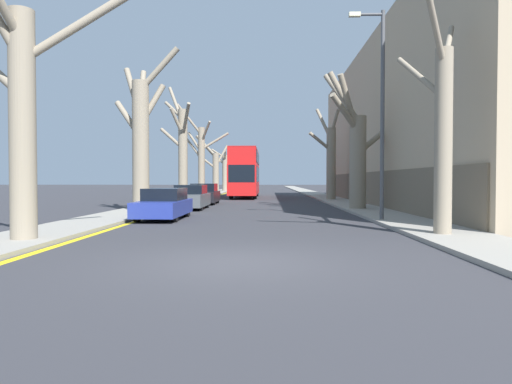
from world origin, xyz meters
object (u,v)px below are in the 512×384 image
street_tree_left_5 (224,171)px  parked_car_2 (204,194)px  street_tree_left_0 (23,108)px  street_tree_left_4 (214,168)px  parked_car_1 (191,198)px  lamp_post (380,105)px  double_decker_bus (245,171)px  street_tree_left_1 (141,137)px  street_tree_left_2 (182,149)px  street_tree_left_3 (201,157)px  parked_car_0 (164,204)px  street_tree_right_2 (330,159)px  street_tree_right_0 (442,126)px  street_tree_right_1 (356,148)px

street_tree_left_5 → parked_car_2: street_tree_left_5 is taller
street_tree_left_0 → street_tree_left_4: (-0.16, 43.71, -0.43)m
street_tree_left_0 → parked_car_1: size_ratio=1.74×
street_tree_left_5 → lamp_post: 49.41m
double_decker_bus → parked_car_2: (-2.24, -11.92, -1.87)m
street_tree_left_1 → parked_car_2: (1.98, 8.40, -3.17)m
lamp_post → street_tree_left_2: bearing=125.1°
street_tree_left_3 → parked_car_1: size_ratio=2.10×
double_decker_bus → street_tree_left_5: bearing=100.4°
double_decker_bus → parked_car_2: bearing=-100.6°
parked_car_0 → street_tree_left_5: bearing=92.4°
parked_car_1 → parked_car_2: (0.00, 5.44, 0.01)m
street_tree_right_2 → parked_car_1: street_tree_right_2 is taller
street_tree_left_1 → parked_car_0: bearing=-61.4°
street_tree_left_1 → street_tree_right_0: 14.90m
street_tree_left_4 → street_tree_left_2: bearing=-89.3°
street_tree_left_5 → parked_car_0: bearing=-87.6°
street_tree_right_1 → lamp_post: (-0.42, -7.03, 1.20)m
double_decker_bus → parked_car_1: bearing=-97.3°
street_tree_right_0 → street_tree_right_2: (0.02, 23.47, 0.11)m
street_tree_right_0 → parked_car_2: bearing=117.5°
street_tree_left_3 → street_tree_right_1: (11.29, -19.15, -0.54)m
street_tree_right_0 → parked_car_2: (-9.39, 18.01, -2.54)m
street_tree_left_0 → street_tree_left_2: street_tree_left_2 is taller
street_tree_left_1 → street_tree_left_4: (-0.16, 32.62, -0.74)m
parked_car_1 → street_tree_left_4: bearing=94.1°
street_tree_left_3 → street_tree_right_2: bearing=-32.8°
street_tree_left_1 → street_tree_right_2: street_tree_left_1 is taller
street_tree_left_0 → street_tree_left_2: 21.32m
street_tree_left_0 → street_tree_left_4: size_ratio=1.03×
street_tree_left_2 → parked_car_1: street_tree_left_2 is taller
street_tree_left_4 → street_tree_right_1: (11.33, -30.50, 0.27)m
street_tree_left_1 → lamp_post: (10.76, -4.91, 0.73)m
street_tree_left_5 → street_tree_right_2: street_tree_right_2 is taller
street_tree_right_0 → parked_car_1: size_ratio=1.79×
street_tree_left_0 → street_tree_left_4: street_tree_left_0 is taller
street_tree_left_2 → street_tree_left_4: 22.41m
parked_car_1 → parked_car_2: 5.44m
parked_car_1 → street_tree_right_2: bearing=49.2°
street_tree_left_1 → lamp_post: bearing=-24.5°
street_tree_left_1 → street_tree_left_5: 43.30m
street_tree_right_2 → parked_car_1: bearing=-130.8°
street_tree_right_1 → double_decker_bus: (-6.95, 18.21, -0.84)m
street_tree_right_1 → street_tree_left_5: bearing=105.2°
street_tree_right_1 → parked_car_0: 11.19m
double_decker_bus → parked_car_1: size_ratio=2.76×
street_tree_right_2 → parked_car_2: bearing=-149.9°
street_tree_left_5 → street_tree_right_2: (11.40, -29.43, 0.29)m
street_tree_left_0 → street_tree_right_0: 11.47m
street_tree_left_1 → street_tree_right_2: (11.39, 13.86, -0.53)m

